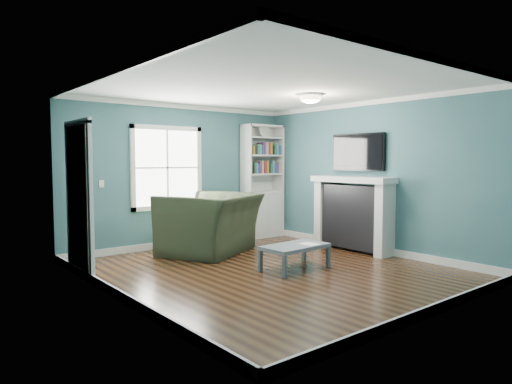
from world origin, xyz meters
TOP-DOWN VIEW (x-y plane):
  - floor at (0.00, 0.00)m, footprint 5.00×5.00m
  - room_walls at (0.00, 0.00)m, footprint 5.00×5.00m
  - trim at (0.00, 0.00)m, footprint 4.50×5.00m
  - window at (-0.30, 2.49)m, footprint 1.40×0.06m
  - bookshelf at (1.77, 2.30)m, footprint 0.90×0.35m
  - fireplace at (2.08, 0.20)m, footprint 0.44×1.58m
  - tv at (2.20, 0.20)m, footprint 0.06×1.10m
  - door at (-2.22, 1.40)m, footprint 0.12×0.98m
  - ceiling_fixture at (0.90, 0.10)m, footprint 0.38×0.38m
  - light_switch at (-1.50, 2.48)m, footprint 0.08×0.01m
  - recliner at (0.04, 1.60)m, footprint 1.84×1.59m
  - coffee_table at (0.34, -0.16)m, footprint 1.01×0.59m
  - paper_sheet at (0.54, -0.25)m, footprint 0.23×0.29m

SIDE VIEW (x-z plane):
  - floor at x=0.00m, z-range 0.00..0.00m
  - coffee_table at x=0.34m, z-range 0.13..0.49m
  - paper_sheet at x=0.54m, z-range 0.36..0.36m
  - fireplace at x=2.08m, z-range -0.01..1.29m
  - recliner at x=0.04m, z-range 0.00..1.36m
  - bookshelf at x=1.77m, z-range -0.23..2.08m
  - door at x=-2.22m, z-range -0.01..2.16m
  - light_switch at x=-1.50m, z-range 1.14..1.26m
  - trim at x=0.00m, z-range -0.06..2.54m
  - window at x=-0.30m, z-range 0.70..2.20m
  - room_walls at x=0.00m, z-range -0.92..4.08m
  - tv at x=2.20m, z-range 1.40..2.05m
  - ceiling_fixture at x=0.90m, z-range 2.47..2.63m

